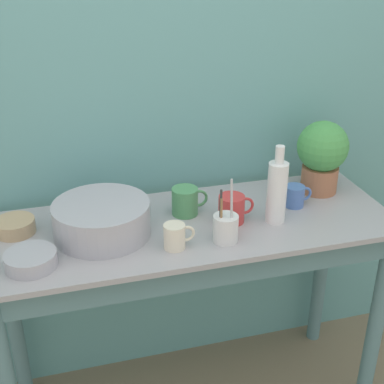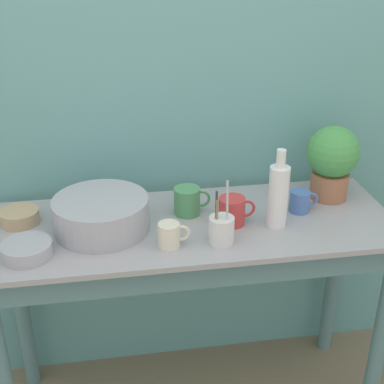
{
  "view_description": "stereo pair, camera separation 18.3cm",
  "coord_description": "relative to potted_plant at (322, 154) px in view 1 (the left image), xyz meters",
  "views": [
    {
      "loc": [
        -0.44,
        -1.32,
        1.78
      ],
      "look_at": [
        0.0,
        0.27,
        0.97
      ],
      "focal_mm": 50.0,
      "sensor_mm": 36.0,
      "label": 1
    },
    {
      "loc": [
        -0.26,
        -1.35,
        1.78
      ],
      "look_at": [
        0.0,
        0.27,
        0.97
      ],
      "focal_mm": 50.0,
      "sensor_mm": 36.0,
      "label": 2
    }
  ],
  "objects": [
    {
      "name": "bowl_wash_large",
      "position": [
        -0.86,
        -0.11,
        -0.1
      ],
      "size": [
        0.33,
        0.33,
        0.12
      ],
      "color": "#A8A8B2",
      "rests_on": "counter_table"
    },
    {
      "name": "mug_green",
      "position": [
        -0.55,
        -0.04,
        -0.11
      ],
      "size": [
        0.13,
        0.09,
        0.1
      ],
      "color": "#4C935B",
      "rests_on": "counter_table"
    },
    {
      "name": "mug_red",
      "position": [
        -0.41,
        -0.14,
        -0.11
      ],
      "size": [
        0.13,
        0.09,
        0.1
      ],
      "color": "#C63838",
      "rests_on": "counter_table"
    },
    {
      "name": "bowl_small_steel",
      "position": [
        -1.09,
        -0.24,
        -0.13
      ],
      "size": [
        0.16,
        0.16,
        0.05
      ],
      "color": "#A8A8B2",
      "rests_on": "counter_table"
    },
    {
      "name": "counter_table",
      "position": [
        -0.55,
        -0.14,
        -0.34
      ],
      "size": [
        1.44,
        0.53,
        0.85
      ],
      "color": "slate",
      "rests_on": "ground_plane"
    },
    {
      "name": "utensil_cup",
      "position": [
        -0.47,
        -0.26,
        -0.11
      ],
      "size": [
        0.08,
        0.08,
        0.22
      ],
      "color": "silver",
      "rests_on": "counter_table"
    },
    {
      "name": "bowl_small_tan",
      "position": [
        -1.15,
        -0.02,
        -0.13
      ],
      "size": [
        0.14,
        0.14,
        0.05
      ],
      "color": "tan",
      "rests_on": "counter_table"
    },
    {
      "name": "bottle_tall",
      "position": [
        -0.26,
        -0.18,
        -0.04
      ],
      "size": [
        0.07,
        0.07,
        0.28
      ],
      "color": "white",
      "rests_on": "counter_table"
    },
    {
      "name": "potted_plant",
      "position": [
        0.0,
        0.0,
        0.0
      ],
      "size": [
        0.2,
        0.2,
        0.28
      ],
      "color": "#A36647",
      "rests_on": "counter_table"
    },
    {
      "name": "wall_back",
      "position": [
        -0.55,
        0.21,
        0.19
      ],
      "size": [
        6.0,
        0.05,
        2.4
      ],
      "color": "#609E9E",
      "rests_on": "ground_plane"
    },
    {
      "name": "mug_cream",
      "position": [
        -0.64,
        -0.26,
        -0.12
      ],
      "size": [
        0.1,
        0.07,
        0.08
      ],
      "color": "beige",
      "rests_on": "counter_table"
    },
    {
      "name": "mug_blue",
      "position": [
        -0.14,
        -0.09,
        -0.12
      ],
      "size": [
        0.11,
        0.07,
        0.08
      ],
      "color": "#4C70B7",
      "rests_on": "counter_table"
    }
  ]
}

